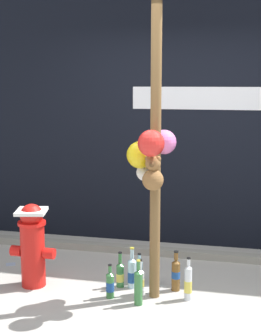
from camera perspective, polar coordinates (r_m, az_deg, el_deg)
The scene contains 15 objects.
ground_plane at distance 4.37m, azimuth 2.68°, elevation -15.70°, with size 14.00×14.00×0.00m, color #9E9B93.
building_wall at distance 5.76m, azimuth 6.16°, elevation 8.29°, with size 10.00×0.21×3.46m.
curb_strip at distance 5.54m, azimuth 5.13°, elevation -9.62°, with size 8.00×0.12×0.08m, color gray.
memorial_post at distance 4.17m, azimuth 2.58°, elevation 5.25°, with size 0.47×0.52×2.94m.
fire_hydrant at distance 4.75m, azimuth -11.13°, elevation -8.43°, with size 0.43×0.32×0.78m.
bottle_0 at distance 4.51m, azimuth -2.35°, elevation -13.17°, with size 0.07×0.07×0.31m.
bottle_1 at distance 4.70m, azimuth 0.17°, elevation -11.89°, with size 0.08×0.08×0.39m.
bottle_2 at distance 4.66m, azimuth 5.20°, elevation -11.95°, with size 0.08×0.08×0.37m.
bottle_3 at distance 4.36m, azimuth 0.90°, elevation -13.35°, with size 0.07×0.07×0.40m.
bottle_4 at distance 4.79m, azimuth 2.97°, elevation -11.89°, with size 0.06×0.06×0.32m.
bottle_5 at distance 4.48m, azimuth 6.60°, elevation -12.90°, with size 0.07×0.07×0.39m.
bottle_6 at distance 4.81m, azimuth 1.01°, elevation -11.62°, with size 0.06×0.06×0.29m.
bottle_7 at distance 4.57m, azimuth 1.12°, elevation -12.80°, with size 0.07×0.07×0.33m.
bottle_8 at distance 4.73m, azimuth -1.19°, elevation -12.04°, with size 0.07×0.07×0.34m.
litter_1 at distance 5.45m, azimuth -13.52°, elevation -10.63°, with size 0.09×0.10×0.01m, color #8C99B2.
Camera 1 is at (0.69, -3.88, 1.88)m, focal length 53.36 mm.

